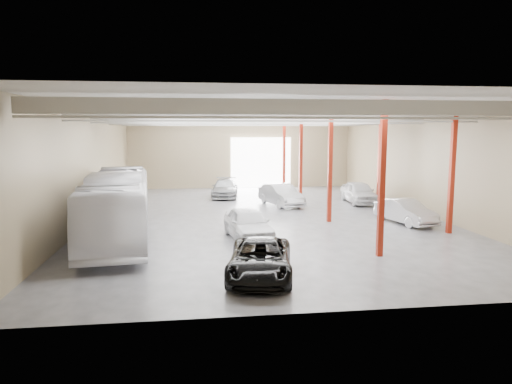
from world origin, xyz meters
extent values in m
cube|color=#414246|center=(0.00, 0.00, 0.00)|extent=(22.00, 32.00, 0.01)
cube|color=beige|center=(0.00, 0.00, 7.00)|extent=(22.00, 32.00, 0.12)
cube|color=#77634A|center=(0.00, 16.00, 3.50)|extent=(22.00, 0.12, 7.00)
cube|color=#77634A|center=(0.00, -16.00, 3.50)|extent=(22.00, 0.12, 7.00)
cube|color=#77634A|center=(-11.00, 0.00, 3.50)|extent=(0.12, 32.00, 7.00)
cube|color=#77634A|center=(11.00, 0.00, 3.50)|extent=(0.12, 32.00, 7.00)
cube|color=white|center=(2.00, 15.85, 2.50)|extent=(6.00, 0.20, 5.00)
cube|color=maroon|center=(3.80, -10.00, 3.50)|extent=(0.25, 0.25, 7.00)
cube|color=maroon|center=(3.80, -2.00, 3.50)|extent=(0.25, 0.25, 7.00)
cube|color=maroon|center=(3.80, 6.00, 3.50)|extent=(0.25, 0.25, 7.00)
cube|color=maroon|center=(3.80, 13.00, 3.50)|extent=(0.25, 0.25, 7.00)
cube|color=maroon|center=(9.50, -6.00, 3.50)|extent=(0.25, 0.25, 7.00)
cube|color=maroon|center=(9.50, 4.00, 3.50)|extent=(0.25, 0.25, 7.00)
cube|color=#BBBBB6|center=(0.00, -12.00, 6.55)|extent=(21.60, 0.15, 0.60)
cube|color=#BBBBB6|center=(0.00, -12.00, 6.15)|extent=(21.60, 0.10, 0.10)
cube|color=#BBBBB6|center=(0.00, -6.00, 6.55)|extent=(21.60, 0.15, 0.60)
cube|color=#BBBBB6|center=(0.00, -6.00, 6.15)|extent=(21.60, 0.10, 0.10)
cube|color=#BBBBB6|center=(0.00, 0.00, 6.55)|extent=(21.60, 0.15, 0.60)
cube|color=#BBBBB6|center=(0.00, 0.00, 6.15)|extent=(21.60, 0.10, 0.10)
cube|color=#BBBBB6|center=(0.00, 6.00, 6.55)|extent=(21.60, 0.15, 0.60)
cube|color=#BBBBB6|center=(0.00, 6.00, 6.15)|extent=(21.60, 0.10, 0.10)
cube|color=#BBBBB6|center=(0.00, 12.00, 6.55)|extent=(21.60, 0.15, 0.60)
cube|color=#BBBBB6|center=(0.00, 12.00, 6.15)|extent=(21.60, 0.10, 0.10)
imported|color=white|center=(-8.50, -5.05, 1.77)|extent=(4.25, 12.92, 3.53)
imported|color=black|center=(-2.00, -12.33, 0.72)|extent=(3.27, 5.53, 1.44)
imported|color=white|center=(-1.76, -6.00, 0.84)|extent=(2.60, 5.12, 1.67)
imported|color=silver|center=(1.95, 4.50, 0.82)|extent=(2.98, 5.28, 1.65)
imported|color=gray|center=(-2.00, 9.70, 0.76)|extent=(2.71, 5.47, 1.53)
imported|color=silver|center=(8.30, -3.13, 0.74)|extent=(2.51, 4.73, 1.48)
imported|color=silver|center=(8.30, 4.98, 0.85)|extent=(2.23, 5.08, 1.70)
camera|label=1|loc=(-4.38, -29.28, 5.64)|focal=32.00mm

